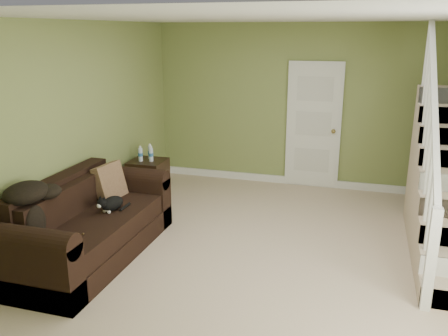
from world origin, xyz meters
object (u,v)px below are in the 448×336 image
Objects in this scene: cat at (111,204)px; banana at (75,237)px; sofa at (87,228)px; side_table at (148,179)px.

cat reaches higher than banana.
banana is at bearing -72.49° from cat.
sofa is 0.65m from banana.
sofa is 0.37m from cat.
sofa is 2.72× the size of side_table.
banana is (0.24, -0.58, 0.17)m from sofa.
sofa is at bearing -85.10° from side_table.
side_table is 4.89× the size of banana.
banana is at bearing -80.73° from side_table.
cat is at bearing 46.30° from sofa.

